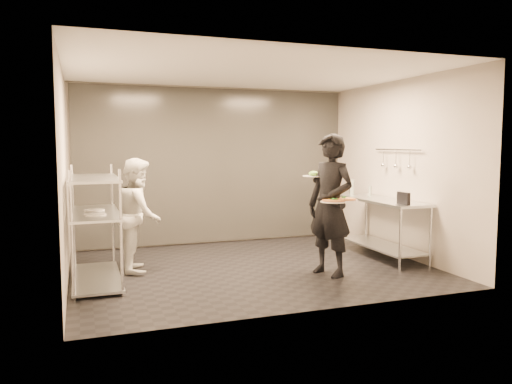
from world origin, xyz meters
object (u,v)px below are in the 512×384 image
object	(u,v)px
pass_rack	(95,223)
bottle_dark	(351,188)
pizza_plate_far	(346,199)
bottle_green	(352,187)
bottle_clear	(370,191)
pizza_plate_near	(333,201)
chef	(139,215)
salad_plate	(314,175)
pos_monitor	(403,198)
prep_counter	(382,218)
waiter	(330,205)

from	to	relation	value
pass_rack	bottle_dark	distance (m)	4.32
pizza_plate_far	bottle_green	distance (m)	1.94
bottle_clear	pizza_plate_near	bearing A→B (deg)	-135.61
chef	salad_plate	xyz separation A→B (m)	(2.33, -0.83, 0.56)
pass_rack	bottle_clear	size ratio (longest dim) A/B	9.23
bottle_clear	pizza_plate_far	bearing A→B (deg)	-132.30
pizza_plate_near	salad_plate	distance (m)	0.62
bottle_clear	pos_monitor	bearing A→B (deg)	-99.27
pizza_plate_far	salad_plate	bearing A→B (deg)	116.37
prep_counter	waiter	size ratio (longest dim) A/B	0.93
chef	bottle_green	size ratio (longest dim) A/B	6.02
pizza_plate_near	pos_monitor	xyz separation A→B (m)	(1.26, 0.24, -0.04)
prep_counter	pizza_plate_near	bearing A→B (deg)	-145.36
chef	bottle_clear	size ratio (longest dim) A/B	9.19
pass_rack	chef	xyz separation A→B (m)	(0.60, 0.41, 0.03)
pizza_plate_far	bottle_green	world-z (taller)	bottle_green
prep_counter	salad_plate	distance (m)	1.64
waiter	bottle_green	xyz separation A→B (m)	(1.18, 1.45, 0.09)
prep_counter	bottle_clear	distance (m)	0.61
pos_monitor	bottle_green	world-z (taller)	bottle_green
pass_rack	waiter	size ratio (longest dim) A/B	0.83
pass_rack	bottle_green	xyz separation A→B (m)	(4.22, 0.73, 0.28)
waiter	pizza_plate_far	size ratio (longest dim) A/B	6.02
prep_counter	bottle_dark	bearing A→B (deg)	96.55
pos_monitor	bottle_clear	bearing A→B (deg)	80.21
pizza_plate_near	pizza_plate_far	bearing A→B (deg)	15.99
pizza_plate_near	bottle_dark	size ratio (longest dim) A/B	1.60
pizza_plate_far	bottle_clear	bearing A→B (deg)	47.70
pass_rack	bottle_clear	world-z (taller)	pass_rack
prep_counter	bottle_clear	xyz separation A→B (m)	(0.07, 0.47, 0.38)
pizza_plate_near	pizza_plate_far	distance (m)	0.22
pass_rack	pizza_plate_far	size ratio (longest dim) A/B	5.00
pass_rack	waiter	xyz separation A→B (m)	(3.03, -0.71, 0.20)
pass_rack	pizza_plate_far	world-z (taller)	pass_rack
pass_rack	pizza_plate_near	distance (m)	3.11
prep_counter	waiter	distance (m)	1.52
pos_monitor	waiter	bearing A→B (deg)	179.68
pass_rack	pos_monitor	size ratio (longest dim) A/B	6.37
bottle_green	pos_monitor	bearing A→B (deg)	-90.26
bottle_clear	pass_rack	bearing A→B (deg)	-173.88
prep_counter	pizza_plate_far	xyz separation A→B (m)	(-1.17, -0.89, 0.43)
salad_plate	waiter	bearing A→B (deg)	-70.42
prep_counter	pizza_plate_near	distance (m)	1.73
bottle_clear	chef	bearing A→B (deg)	-179.14
salad_plate	bottle_dark	distance (m)	1.82
chef	pizza_plate_far	world-z (taller)	chef
pizza_plate_near	salad_plate	size ratio (longest dim) A/B	1.09
prep_counter	bottle_green	world-z (taller)	bottle_green
waiter	pos_monitor	world-z (taller)	waiter
salad_plate	bottle_dark	bearing A→B (deg)	42.77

